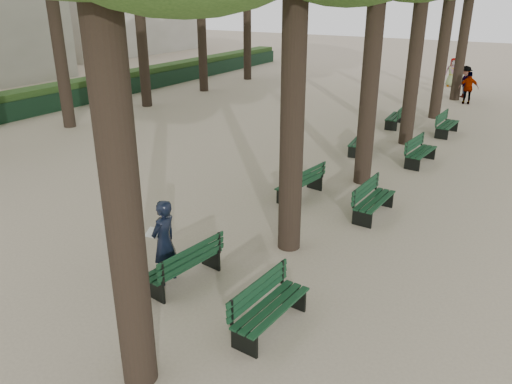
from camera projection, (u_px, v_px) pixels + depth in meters
The scene contains 16 objects.
ground at pixel (154, 289), 10.06m from camera, with size 120.00×120.00×0.00m, color tan.
bench_left_0 at pixel (184, 271), 10.20m from camera, with size 0.81×1.86×0.92m.
bench_left_1 at pixel (300, 188), 14.47m from camera, with size 0.81×1.86×0.92m.
bench_left_2 at pixel (360, 145), 18.51m from camera, with size 0.77×1.85×0.92m.
bench_left_3 at pixel (395, 120), 22.06m from camera, with size 0.69×1.83×0.92m.
bench_right_0 at pixel (271, 316), 8.78m from camera, with size 0.70×1.84×0.92m.
bench_right_1 at pixel (374, 206), 13.25m from camera, with size 0.66×1.83×0.92m.
bench_right_2 at pixel (420, 157), 17.24m from camera, with size 0.74×1.85×0.92m.
bench_right_3 at pixel (447, 129), 20.76m from camera, with size 0.67×1.83×0.92m.
man_with_map at pixel (164, 242), 10.00m from camera, with size 0.62×0.73×1.81m.
pedestrian_c at pixel (468, 88), 26.25m from camera, with size 1.00×0.34×1.70m, color #262628.
pedestrian_d at pixel (452, 72), 31.17m from camera, with size 0.85×0.35×1.75m, color #262628.
pedestrian_b at pixel (465, 82), 27.91m from camera, with size 1.13×0.35×1.74m, color #262628.
fence at pixel (76, 98), 25.78m from camera, with size 0.08×42.00×0.90m, color black.
hedge at pixel (67, 94), 26.05m from camera, with size 1.20×42.00×1.20m, color #203E15.
building_far at pixel (101, 14), 48.32m from camera, with size 12.00×16.00×7.00m, color #B7B2A3.
Camera 1 is at (6.16, -6.33, 5.58)m, focal length 35.00 mm.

